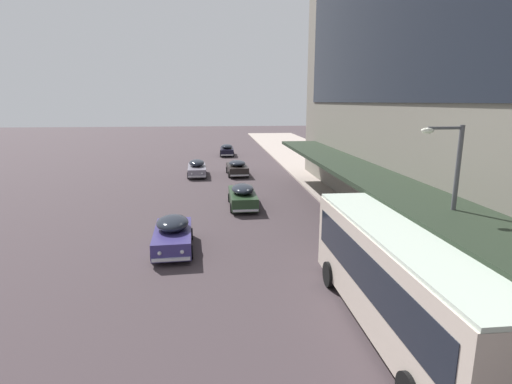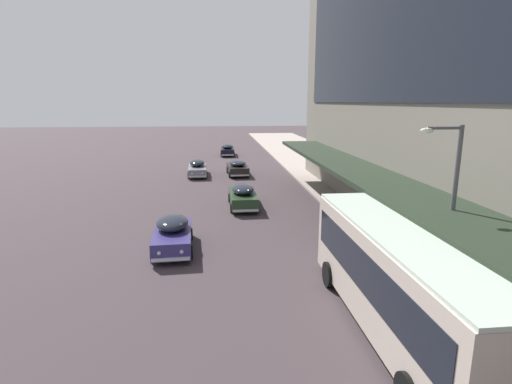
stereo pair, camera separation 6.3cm
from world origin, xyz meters
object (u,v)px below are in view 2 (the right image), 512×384
Objects in this scene: sedan_second_near at (197,168)px; sedan_lead_near at (243,196)px; transit_bus_kerbside_front at (402,276)px; street_lamp at (448,201)px; sedan_second_mid at (238,168)px; sedan_oncoming_rear at (228,150)px; fire_hydrant at (482,321)px; sedan_trailing_mid at (173,234)px.

sedan_lead_near is at bearing -73.67° from sedan_second_near.
street_lamp is (2.30, 1.69, 1.90)m from transit_bus_kerbside_front.
sedan_second_near reaches higher than sedan_second_mid.
sedan_lead_near is (-0.31, -12.37, 0.05)m from sedan_second_mid.
street_lamp reaches higher than sedan_oncoming_rear.
sedan_second_mid is 3.99m from sedan_second_near.
transit_bus_kerbside_front is at bearing -76.61° from sedan_lead_near.
sedan_oncoming_rear is 44.21m from fire_hydrant.
sedan_trailing_mid is 0.73× the size of street_lamp.
transit_bus_kerbside_front is 2.22× the size of sedan_second_mid.
sedan_second_near is at bearing 104.69° from transit_bus_kerbside_front.
sedan_second_mid is 0.92× the size of sedan_second_near.
fire_hydrant is (0.24, -2.05, -3.35)m from street_lamp.
street_lamp is (9.79, -26.90, 3.07)m from sedan_second_near.
sedan_second_near is at bearing 110.00° from street_lamp.
street_lamp is (6.37, -41.67, 3.07)m from sedan_oncoming_rear.
street_lamp is at bearing -66.93° from sedan_lead_near.
fire_hydrant is (6.36, -16.43, -0.31)m from sedan_lead_near.
transit_bus_kerbside_front is 16.55m from sedan_lead_near.
sedan_second_mid is 27.54m from street_lamp.
sedan_second_near is (-7.49, 28.59, -1.17)m from transit_bus_kerbside_front.
transit_bus_kerbside_front is 28.67m from sedan_second_mid.
fire_hydrant is (2.54, -0.36, -1.45)m from transit_bus_kerbside_front.
street_lamp is (5.81, -26.74, 3.09)m from sedan_second_mid.
sedan_trailing_mid is 6.55× the size of fire_hydrant.
sedan_second_mid is at bearing -2.30° from sedan_second_near.
fire_hydrant is at bearing -78.13° from sedan_second_mid.
transit_bus_kerbside_front is 2.22× the size of sedan_oncoming_rear.
sedan_second_mid is at bearing -87.86° from sedan_oncoming_rear.
sedan_second_near is 13.05m from sedan_lead_near.
sedan_second_mid is 1.00× the size of sedan_oncoming_rear.
sedan_oncoming_rear is 27.29m from sedan_lead_near.
transit_bus_kerbside_front reaches higher than sedan_lead_near.
sedan_lead_near is 17.62m from fire_hydrant.
sedan_oncoming_rear is (-0.56, 14.92, 0.02)m from sedan_second_mid.
sedan_second_mid is 20.68m from sedan_trailing_mid.
transit_bus_kerbside_front is at bearing -143.73° from street_lamp.
sedan_second_mid is at bearing 97.04° from transit_bus_kerbside_front.
sedan_second_near is 20.38m from sedan_trailing_mid.
sedan_trailing_mid is at bearing -90.92° from sedan_second_near.
sedan_trailing_mid is at bearing -102.03° from sedan_second_mid.
sedan_trailing_mid is at bearing 140.40° from fire_hydrant.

